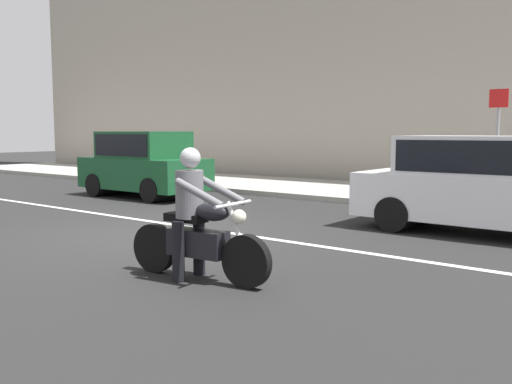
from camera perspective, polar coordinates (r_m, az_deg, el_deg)
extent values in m
plane|color=black|center=(10.05, -10.59, -4.21)|extent=(80.00, 80.00, 0.00)
cube|color=#99968E|center=(16.40, 10.90, 0.02)|extent=(40.00, 4.40, 0.14)
cube|color=silver|center=(10.09, -3.57, -4.06)|extent=(18.00, 0.14, 0.01)
cylinder|color=black|center=(6.45, -0.98, -7.09)|extent=(0.63, 0.18, 0.62)
cylinder|color=black|center=(7.30, -10.30, -5.63)|extent=(0.63, 0.18, 0.62)
cylinder|color=silver|center=(6.44, -1.88, -4.15)|extent=(0.34, 0.09, 0.72)
cube|color=black|center=(6.82, -5.95, -5.19)|extent=(0.80, 0.36, 0.32)
ellipsoid|color=black|center=(6.62, -4.49, -2.03)|extent=(0.50, 0.29, 0.22)
cube|color=black|center=(6.88, -7.16, -2.59)|extent=(0.54, 0.29, 0.10)
cylinder|color=silver|center=(6.43, -2.34, -1.25)|extent=(0.11, 0.70, 0.04)
sphere|color=silver|center=(6.40, -1.74, -2.54)|extent=(0.17, 0.17, 0.17)
cylinder|color=silver|center=(7.15, -7.04, -5.65)|extent=(0.70, 0.14, 0.07)
cylinder|color=black|center=(6.77, -7.93, -6.05)|extent=(0.16, 0.16, 0.73)
cylinder|color=black|center=(7.08, -5.83, -5.49)|extent=(0.16, 0.16, 0.73)
cylinder|color=slate|center=(6.80, -6.80, -0.22)|extent=(0.37, 0.37, 0.58)
cylinder|color=slate|center=(6.43, -5.82, -0.15)|extent=(0.68, 0.16, 0.34)
cylinder|color=slate|center=(6.78, -3.52, 0.20)|extent=(0.68, 0.16, 0.34)
sphere|color=tan|center=(6.76, -6.71, 3.23)|extent=(0.20, 0.20, 0.20)
sphere|color=#B7B7BC|center=(6.76, -6.71, 3.48)|extent=(0.25, 0.25, 0.25)
cube|color=#164C28|center=(15.70, -11.36, 1.90)|extent=(3.72, 1.70, 0.84)
cube|color=#164C28|center=(15.67, -11.42, 4.75)|extent=(2.31, 1.56, 0.72)
cube|color=black|center=(15.67, -11.42, 4.75)|extent=(2.12, 1.59, 0.58)
cylinder|color=black|center=(14.88, -8.44, 0.41)|extent=(0.64, 1.76, 0.64)
cylinder|color=black|center=(16.62, -13.92, 0.90)|extent=(0.64, 1.76, 0.64)
cube|color=silver|center=(10.54, 22.45, -0.57)|extent=(4.42, 1.76, 0.80)
cube|color=silver|center=(10.55, 21.46, 3.50)|extent=(2.43, 1.62, 0.68)
cube|color=black|center=(10.55, 21.46, 3.50)|extent=(2.24, 1.65, 0.54)
cylinder|color=black|center=(11.03, 15.51, -1.73)|extent=(0.64, 1.82, 0.64)
cylinder|color=gray|center=(14.80, 23.37, 4.50)|extent=(0.08, 0.08, 2.70)
cube|color=red|center=(14.79, 23.52, 8.76)|extent=(0.44, 0.03, 0.44)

